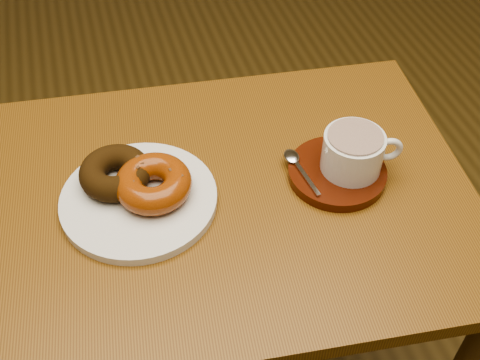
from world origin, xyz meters
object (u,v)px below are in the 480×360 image
object	(u,v)px
coffee_cup	(354,152)
cafe_table	(229,237)
donut_plate	(139,199)
saucer	(337,173)

from	to	relation	value
coffee_cup	cafe_table	bearing A→B (deg)	-172.66
donut_plate	saucer	world-z (taller)	saucer
cafe_table	saucer	bearing A→B (deg)	0.37
cafe_table	donut_plate	size ratio (longest dim) A/B	3.42
cafe_table	coffee_cup	xyz separation A→B (m)	(0.20, -0.02, 0.16)
donut_plate	coffee_cup	distance (m)	0.34
donut_plate	coffee_cup	world-z (taller)	coffee_cup
saucer	coffee_cup	size ratio (longest dim) A/B	1.25
saucer	coffee_cup	world-z (taller)	coffee_cup
cafe_table	saucer	xyz separation A→B (m)	(0.18, -0.02, 0.12)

